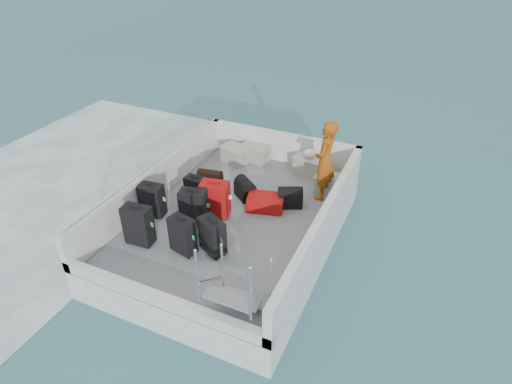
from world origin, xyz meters
TOP-DOWN VIEW (x-y plane):
  - ground at (0.00, 0.00)m, footprint 160.00×160.00m
  - wake_foam at (-4.80, 0.00)m, footprint 10.00×10.00m
  - ferry_hull at (0.00, 0.00)m, footprint 3.60×5.00m
  - deck at (0.00, 0.00)m, footprint 3.30×4.70m
  - deck_fittings at (0.35, -0.32)m, footprint 3.60×5.00m
  - suitcase_0 at (-1.13, -1.38)m, footprint 0.50×0.31m
  - suitcase_1 at (-1.42, -0.60)m, footprint 0.46×0.29m
  - suitcase_2 at (-0.89, 0.09)m, footprint 0.41×0.26m
  - suitcase_3 at (-0.32, -1.27)m, footprint 0.49×0.35m
  - suitcase_4 at (-0.57, -0.52)m, footprint 0.53×0.38m
  - suitcase_5 at (-0.34, -0.12)m, footprint 0.57×0.41m
  - suitcase_6 at (0.13, -1.07)m, footprint 0.54×0.45m
  - suitcase_8 at (0.43, 0.47)m, footprint 0.79×0.62m
  - duffel_0 at (-0.93, 0.69)m, footprint 0.53×0.37m
  - duffel_1 at (-0.10, 0.67)m, footprint 0.54×0.52m
  - duffel_2 at (0.83, 0.76)m, footprint 0.55×0.47m
  - crate_0 at (-0.96, 1.93)m, footprint 0.66×0.55m
  - crate_1 at (-0.57, 2.20)m, footprint 0.65×0.50m
  - crate_2 at (0.75, 2.13)m, footprint 0.66×0.51m
  - crate_3 at (1.42, 1.53)m, footprint 0.61×0.43m
  - yellow_bag at (1.17, 2.20)m, footprint 0.28×0.26m
  - white_bag at (0.75, 2.13)m, footprint 0.24×0.24m
  - passenger at (1.30, 1.34)m, footprint 0.40×0.61m

SIDE VIEW (x-z plane):
  - ground at x=0.00m, z-range 0.00..0.00m
  - wake_foam at x=-4.80m, z-range 0.00..0.00m
  - ferry_hull at x=0.00m, z-range 0.00..0.60m
  - deck at x=0.00m, z-range 0.60..0.62m
  - yellow_bag at x=1.17m, z-range 0.62..0.84m
  - suitcase_8 at x=0.43m, z-range 0.62..0.89m
  - duffel_0 at x=-0.93m, z-range 0.62..0.94m
  - duffel_1 at x=-0.10m, z-range 0.62..0.94m
  - duffel_2 at x=0.83m, z-range 0.62..0.94m
  - crate_0 at x=-0.96m, z-range 0.62..0.96m
  - crate_3 at x=1.42m, z-range 0.62..0.97m
  - crate_1 at x=-0.57m, z-range 0.62..0.98m
  - crate_2 at x=0.75m, z-range 0.62..0.98m
  - suitcase_2 at x=-0.89m, z-range 0.62..1.20m
  - suitcase_6 at x=0.13m, z-range 0.62..1.26m
  - suitcase_1 at x=-1.42m, z-range 0.62..1.28m
  - suitcase_3 at x=-0.32m, z-range 0.62..1.29m
  - suitcase_4 at x=-0.57m, z-range 0.62..1.32m
  - suitcase_5 at x=-0.34m, z-range 0.62..1.33m
  - suitcase_0 at x=-1.13m, z-range 0.62..1.36m
  - deck_fittings at x=0.35m, z-range 0.54..1.44m
  - white_bag at x=0.75m, z-range 0.98..1.16m
  - passenger at x=1.30m, z-range 0.62..2.26m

